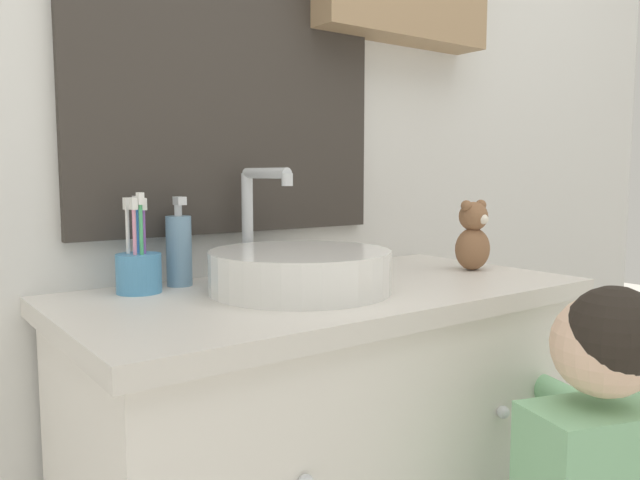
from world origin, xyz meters
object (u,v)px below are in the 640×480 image
at_px(toothbrush_holder, 139,269).
at_px(teddy_bear, 473,237).
at_px(soap_dispenser, 179,249).
at_px(sink_basin, 299,268).

bearing_deg(toothbrush_holder, teddy_bear, -14.52).
bearing_deg(teddy_bear, soap_dispenser, 161.38).
xyz_separation_m(toothbrush_holder, soap_dispenser, (0.09, 0.02, 0.03)).
distance_m(sink_basin, toothbrush_holder, 0.29).
xyz_separation_m(sink_basin, toothbrush_holder, (-0.25, 0.16, 0.00)).
distance_m(sink_basin, soap_dispenser, 0.24).
bearing_deg(toothbrush_holder, soap_dispenser, 15.23).
bearing_deg(soap_dispenser, teddy_bear, -18.62).
height_order(sink_basin, soap_dispenser, sink_basin).
bearing_deg(teddy_bear, sink_basin, 176.93).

